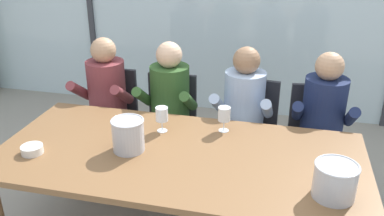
{
  "coord_description": "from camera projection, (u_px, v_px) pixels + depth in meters",
  "views": [
    {
      "loc": [
        0.59,
        -2.13,
        2.02
      ],
      "look_at": [
        0.0,
        0.35,
        0.88
      ],
      "focal_mm": 38.58,
      "sensor_mm": 36.0,
      "label": 1
    }
  ],
  "objects": [
    {
      "name": "ground",
      "position": [
        209.0,
        168.0,
        3.73
      ],
      "size": [
        14.0,
        14.0,
        0.0
      ],
      "primitive_type": "plane",
      "color": "#9E9384"
    },
    {
      "name": "dining_table",
      "position": [
        179.0,
        162.0,
        2.57
      ],
      "size": [
        2.27,
        1.06,
        0.73
      ],
      "color": "brown",
      "rests_on": "ground"
    },
    {
      "name": "chair_near_curtain",
      "position": [
        111.0,
        111.0,
        3.67
      ],
      "size": [
        0.44,
        0.44,
        0.86
      ],
      "rotation": [
        0.0,
        0.0,
        -0.0
      ],
      "color": "#232328",
      "rests_on": "ground"
    },
    {
      "name": "chair_left_of_center",
      "position": [
        170.0,
        118.0,
        3.53
      ],
      "size": [
        0.45,
        0.45,
        0.86
      ],
      "rotation": [
        0.0,
        0.0,
        0.03
      ],
      "color": "#232328",
      "rests_on": "ground"
    },
    {
      "name": "chair_center",
      "position": [
        249.0,
        124.0,
        3.42
      ],
      "size": [
        0.49,
        0.49,
        0.86
      ],
      "rotation": [
        0.0,
        0.0,
        -0.13
      ],
      "color": "#232328",
      "rests_on": "ground"
    },
    {
      "name": "chair_right_of_center",
      "position": [
        316.0,
        132.0,
        3.3
      ],
      "size": [
        0.5,
        0.5,
        0.86
      ],
      "rotation": [
        0.0,
        0.0,
        0.14
      ],
      "color": "#232328",
      "rests_on": "ground"
    },
    {
      "name": "person_maroon_top",
      "position": [
        104.0,
        99.0,
        3.47
      ],
      "size": [
        0.46,
        0.61,
        1.18
      ],
      "rotation": [
        0.0,
        0.0,
        0.0
      ],
      "color": "brown",
      "rests_on": "ground"
    },
    {
      "name": "person_olive_shirt",
      "position": [
        167.0,
        106.0,
        3.35
      ],
      "size": [
        0.46,
        0.61,
        1.18
      ],
      "rotation": [
        0.0,
        0.0,
        -0.01
      ],
      "color": "#2D5123",
      "rests_on": "ground"
    },
    {
      "name": "person_pale_blue_shirt",
      "position": [
        242.0,
        113.0,
        3.22
      ],
      "size": [
        0.47,
        0.62,
        1.18
      ],
      "rotation": [
        0.0,
        0.0,
        -0.03
      ],
      "color": "#9EB2D1",
      "rests_on": "ground"
    },
    {
      "name": "person_navy_polo",
      "position": [
        323.0,
        121.0,
        3.09
      ],
      "size": [
        0.47,
        0.62,
        1.18
      ],
      "rotation": [
        0.0,
        0.0,
        -0.03
      ],
      "color": "#192347",
      "rests_on": "ground"
    },
    {
      "name": "ice_bucket_primary",
      "position": [
        128.0,
        135.0,
        2.53
      ],
      "size": [
        0.21,
        0.21,
        0.21
      ],
      "color": "#B7B7BC",
      "rests_on": "dining_table"
    },
    {
      "name": "ice_bucket_secondary",
      "position": [
        335.0,
        180.0,
        2.1
      ],
      "size": [
        0.23,
        0.23,
        0.19
      ],
      "color": "#B7B7BC",
      "rests_on": "dining_table"
    },
    {
      "name": "tasting_bowl",
      "position": [
        32.0,
        150.0,
        2.53
      ],
      "size": [
        0.13,
        0.13,
        0.05
      ],
      "primitive_type": "cylinder",
      "color": "silver",
      "rests_on": "dining_table"
    },
    {
      "name": "wine_glass_by_left_taster",
      "position": [
        162.0,
        115.0,
        2.76
      ],
      "size": [
        0.08,
        0.08,
        0.17
      ],
      "color": "silver",
      "rests_on": "dining_table"
    },
    {
      "name": "wine_glass_near_bucket",
      "position": [
        224.0,
        115.0,
        2.76
      ],
      "size": [
        0.08,
        0.08,
        0.17
      ],
      "color": "silver",
      "rests_on": "dining_table"
    }
  ]
}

